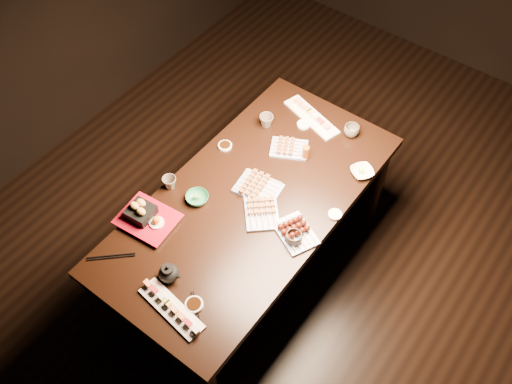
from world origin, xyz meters
TOP-DOWN VIEW (x-y plane):
  - ground at (0.00, 0.00)m, footprint 5.00×5.00m
  - dining_table at (-0.15, -0.21)m, footprint 1.27×1.95m
  - sushi_platter_near at (-0.06, -0.95)m, footprint 0.38×0.15m
  - sushi_platter_far at (-0.23, 0.51)m, footprint 0.42×0.22m
  - yakitori_plate_center at (-0.16, -0.13)m, footprint 0.27×0.21m
  - yakitori_plate_right at (-0.05, -0.24)m, footprint 0.29×0.29m
  - yakitori_plate_left at (-0.19, 0.21)m, footprint 0.26×0.23m
  - tsukune_plate at (0.17, -0.25)m, footprint 0.28×0.25m
  - edamame_bowl_green at (-0.38, -0.39)m, footprint 0.13×0.13m
  - edamame_bowl_cream at (0.24, 0.31)m, footprint 0.17×0.17m
  - tempura_tray at (-0.50, -0.65)m, footprint 0.32×0.27m
  - teacup_near_left at (-0.56, -0.41)m, footprint 0.11×0.11m
  - teacup_mid_right at (0.19, -0.29)m, footprint 0.09×0.09m
  - teacup_far_left at (-0.41, 0.29)m, footprint 0.11×0.11m
  - teacup_far_right at (0.03, 0.53)m, footprint 0.10×0.10m
  - teapot at (-0.18, -0.83)m, footprint 0.13×0.13m
  - condiment_bottle at (-0.08, 0.22)m, footprint 0.05×0.05m
  - sauce_dish_west at (-0.50, 0.01)m, footprint 0.09×0.09m
  - sauce_dish_east at (0.27, -0.02)m, footprint 0.08×0.08m
  - sauce_dish_se at (0.01, -0.87)m, footprint 0.11×0.11m
  - sauce_dish_nw at (-0.23, 0.43)m, footprint 0.11×0.11m
  - chopsticks_near at (-0.49, -0.92)m, footprint 0.19×0.18m
  - chopsticks_se at (0.04, -0.88)m, footprint 0.16×0.13m

SIDE VIEW (x-z plane):
  - ground at x=0.00m, z-range 0.00..0.00m
  - dining_table at x=-0.15m, z-range 0.00..0.75m
  - chopsticks_se at x=0.04m, z-range 0.75..0.76m
  - chopsticks_near at x=-0.49m, z-range 0.75..0.76m
  - sauce_dish_east at x=0.27m, z-range 0.75..0.76m
  - sauce_dish_nw at x=-0.23m, z-range 0.75..0.76m
  - sauce_dish_west at x=-0.50m, z-range 0.75..0.76m
  - sauce_dish_se at x=0.01m, z-range 0.75..0.77m
  - edamame_bowl_cream at x=0.24m, z-range 0.75..0.78m
  - edamame_bowl_green at x=-0.38m, z-range 0.75..0.79m
  - sushi_platter_near at x=-0.06m, z-range 0.75..0.80m
  - sushi_platter_far at x=-0.23m, z-range 0.75..0.80m
  - yakitori_plate_left at x=-0.19m, z-range 0.75..0.80m
  - tsukune_plate at x=0.17m, z-range 0.75..0.81m
  - yakitori_plate_right at x=-0.05m, z-range 0.75..0.81m
  - yakitori_plate_center at x=-0.16m, z-range 0.75..0.81m
  - teacup_mid_right at x=0.19m, z-range 0.75..0.82m
  - teacup_far_right at x=0.03m, z-range 0.75..0.82m
  - teacup_near_left at x=-0.56m, z-range 0.75..0.82m
  - teacup_far_left at x=-0.41m, z-range 0.75..0.83m
  - teapot at x=-0.18m, z-range 0.75..0.85m
  - tempura_tray at x=-0.50m, z-range 0.75..0.86m
  - condiment_bottle at x=-0.08m, z-range 0.75..0.87m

